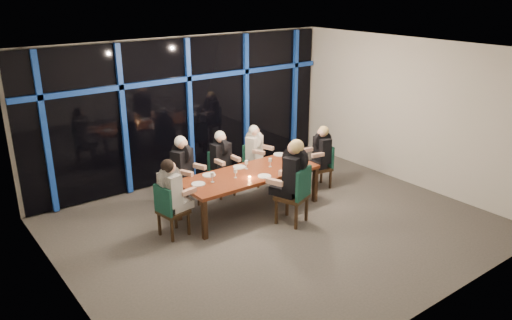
# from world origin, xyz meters

# --- Properties ---
(room) EXTENTS (7.04, 7.00, 3.02)m
(room) POSITION_xyz_m (0.00, 0.00, 2.02)
(room) COLOR #56524C
(room) RESTS_ON ground
(window_wall) EXTENTS (6.86, 0.43, 2.94)m
(window_wall) POSITION_xyz_m (0.01, 2.93, 1.55)
(window_wall) COLOR black
(window_wall) RESTS_ON ground
(dining_table) EXTENTS (2.60, 1.00, 0.75)m
(dining_table) POSITION_xyz_m (0.00, 0.80, 0.68)
(dining_table) COLOR brown
(dining_table) RESTS_ON ground
(chair_far_left) EXTENTS (0.57, 0.57, 0.95)m
(chair_far_left) POSITION_xyz_m (-0.90, 1.72, 0.53)
(chair_far_left) COLOR #311E10
(chair_far_left) RESTS_ON ground
(chair_far_mid) EXTENTS (0.43, 0.43, 0.90)m
(chair_far_mid) POSITION_xyz_m (-0.01, 1.77, 0.50)
(chair_far_mid) COLOR #311E10
(chair_far_mid) RESTS_ON ground
(chair_far_right) EXTENTS (0.52, 0.52, 0.87)m
(chair_far_right) POSITION_xyz_m (0.84, 1.83, 0.48)
(chair_far_right) COLOR #311E10
(chair_far_right) RESTS_ON ground
(chair_end_left) EXTENTS (0.50, 0.50, 0.93)m
(chair_end_left) POSITION_xyz_m (-1.66, 0.77, 0.52)
(chair_end_left) COLOR #311E10
(chair_end_left) RESTS_ON ground
(chair_end_right) EXTENTS (0.48, 0.48, 0.89)m
(chair_end_right) POSITION_xyz_m (1.89, 0.82, 0.50)
(chair_end_right) COLOR #311E10
(chair_end_right) RESTS_ON ground
(chair_near_mid) EXTENTS (0.63, 0.63, 1.05)m
(chair_near_mid) POSITION_xyz_m (0.33, -0.13, 0.59)
(chair_near_mid) COLOR #311E10
(chair_near_mid) RESTS_ON ground
(diner_far_left) EXTENTS (0.59, 0.65, 0.92)m
(diner_far_left) POSITION_xyz_m (-0.87, 1.65, 0.91)
(diner_far_left) COLOR black
(diner_far_left) RESTS_ON ground
(diner_far_mid) EXTENTS (0.45, 0.56, 0.87)m
(diner_far_mid) POSITION_xyz_m (-0.01, 1.69, 0.86)
(diner_far_mid) COLOR black
(diner_far_mid) RESTS_ON ground
(diner_far_right) EXTENTS (0.53, 0.59, 0.84)m
(diner_far_right) POSITION_xyz_m (0.87, 1.76, 0.83)
(diner_far_right) COLOR silver
(diner_far_right) RESTS_ON ground
(diner_end_left) EXTENTS (0.61, 0.50, 0.90)m
(diner_end_left) POSITION_xyz_m (-1.58, 0.78, 0.89)
(diner_end_left) COLOR black
(diner_end_left) RESTS_ON ground
(diner_end_right) EXTENTS (0.59, 0.48, 0.87)m
(diner_end_right) POSITION_xyz_m (1.81, 0.83, 0.85)
(diner_end_right) COLOR black
(diner_end_right) RESTS_ON ground
(diner_near_mid) EXTENTS (0.64, 0.72, 1.02)m
(diner_near_mid) POSITION_xyz_m (0.30, -0.05, 1.00)
(diner_near_mid) COLOR black
(diner_near_mid) RESTS_ON ground
(plate_far_left) EXTENTS (0.24, 0.24, 0.01)m
(plate_far_left) POSITION_xyz_m (-0.66, 1.12, 0.76)
(plate_far_left) COLOR white
(plate_far_left) RESTS_ON dining_table
(plate_far_mid) EXTENTS (0.24, 0.24, 0.01)m
(plate_far_mid) POSITION_xyz_m (0.01, 1.13, 0.76)
(plate_far_mid) COLOR white
(plate_far_mid) RESTS_ON dining_table
(plate_far_right) EXTENTS (0.24, 0.24, 0.01)m
(plate_far_right) POSITION_xyz_m (1.07, 1.23, 0.76)
(plate_far_right) COLOR white
(plate_far_right) RESTS_ON dining_table
(plate_end_left) EXTENTS (0.24, 0.24, 0.01)m
(plate_end_left) POSITION_xyz_m (-1.03, 0.88, 0.76)
(plate_end_left) COLOR white
(plate_end_left) RESTS_ON dining_table
(plate_end_right) EXTENTS (0.24, 0.24, 0.01)m
(plate_end_right) POSITION_xyz_m (1.26, 0.93, 0.76)
(plate_end_right) COLOR white
(plate_end_right) RESTS_ON dining_table
(plate_near_mid) EXTENTS (0.24, 0.24, 0.01)m
(plate_near_mid) POSITION_xyz_m (0.10, 0.48, 0.76)
(plate_near_mid) COLOR white
(plate_near_mid) RESTS_ON dining_table
(wine_bottle) EXTENTS (0.08, 0.08, 0.35)m
(wine_bottle) POSITION_xyz_m (1.07, 0.78, 0.88)
(wine_bottle) COLOR black
(wine_bottle) RESTS_ON dining_table
(water_pitcher) EXTENTS (0.14, 0.12, 0.22)m
(water_pitcher) POSITION_xyz_m (0.77, 0.68, 0.86)
(water_pitcher) COLOR silver
(water_pitcher) RESTS_ON dining_table
(tea_light) EXTENTS (0.05, 0.05, 0.03)m
(tea_light) POSITION_xyz_m (-0.15, 0.59, 0.77)
(tea_light) COLOR #F29348
(tea_light) RESTS_ON dining_table
(wine_glass_a) EXTENTS (0.06, 0.06, 0.16)m
(wine_glass_a) POSITION_xyz_m (-0.34, 0.75, 0.87)
(wine_glass_a) COLOR white
(wine_glass_a) RESTS_ON dining_table
(wine_glass_b) EXTENTS (0.06, 0.06, 0.16)m
(wine_glass_b) POSITION_xyz_m (0.07, 0.99, 0.87)
(wine_glass_b) COLOR silver
(wine_glass_b) RESTS_ON dining_table
(wine_glass_c) EXTENTS (0.06, 0.06, 0.17)m
(wine_glass_c) POSITION_xyz_m (0.49, 0.81, 0.87)
(wine_glass_c) COLOR silver
(wine_glass_c) RESTS_ON dining_table
(wine_glass_d) EXTENTS (0.07, 0.07, 0.18)m
(wine_glass_d) POSITION_xyz_m (-0.78, 0.82, 0.88)
(wine_glass_d) COLOR white
(wine_glass_d) RESTS_ON dining_table
(wine_glass_e) EXTENTS (0.06, 0.06, 0.16)m
(wine_glass_e) POSITION_xyz_m (0.92, 0.90, 0.86)
(wine_glass_e) COLOR silver
(wine_glass_e) RESTS_ON dining_table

